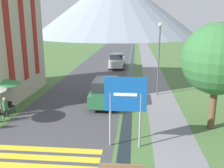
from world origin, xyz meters
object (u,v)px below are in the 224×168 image
cafe_chair_middle (10,106)px  person_seated_far (5,106)px  road_sign (125,101)px  parked_car_near (106,91)px  parked_car_far (117,61)px  tree_by_path (218,59)px  cafe_umbrella_middle_green (1,81)px  streetlamp (159,54)px

cafe_chair_middle → person_seated_far: (0.02, -0.58, 0.18)m
road_sign → parked_car_near: (-1.60, 6.09, -1.32)m
road_sign → parked_car_far: road_sign is taller
parked_car_far → tree_by_path: (6.46, -17.51, 2.91)m
road_sign → cafe_chair_middle: 8.42m
cafe_umbrella_middle_green → person_seated_far: 1.73m
cafe_umbrella_middle_green → tree_by_path: size_ratio=0.42×
parked_car_near → person_seated_far: 6.58m
parked_car_near → cafe_umbrella_middle_green: (-6.42, -2.16, 1.11)m
road_sign → tree_by_path: 5.49m
parked_car_near → cafe_chair_middle: size_ratio=5.34×
cafe_chair_middle → cafe_umbrella_middle_green: (-0.60, 0.35, 1.51)m
person_seated_far → tree_by_path: size_ratio=0.22×
parked_car_near → cafe_umbrella_middle_green: size_ratio=1.90×
cafe_umbrella_middle_green → streetlamp: 11.35m
road_sign → streetlamp: (2.21, 8.68, 1.05)m
cafe_chair_middle → tree_by_path: tree_by_path is taller
parked_car_near → tree_by_path: size_ratio=0.80×
parked_car_far → tree_by_path: size_ratio=0.78×
streetlamp → road_sign: bearing=-104.3°
road_sign → cafe_umbrella_middle_green: size_ratio=1.40×
cafe_chair_middle → tree_by_path: 12.55m
road_sign → cafe_umbrella_middle_green: (-8.02, 3.92, -0.20)m
tree_by_path → parked_car_far: bearing=110.3°
cafe_chair_middle → tree_by_path: (12.06, -1.09, 3.31)m
person_seated_far → tree_by_path: 12.45m
person_seated_far → cafe_umbrella_middle_green: bearing=123.5°
road_sign → person_seated_far: (-7.41, 3.00, -1.54)m
parked_car_near → cafe_chair_middle: 6.36m
parked_car_near → road_sign: bearing=-75.3°
streetlamp → parked_car_far: bearing=109.7°
road_sign → cafe_umbrella_middle_green: bearing=153.9°
cafe_umbrella_middle_green → person_seated_far: (0.61, -0.92, -1.33)m
road_sign → tree_by_path: (4.63, 2.48, 1.59)m
parked_car_far → cafe_chair_middle: parked_car_far is taller
cafe_umbrella_middle_green → tree_by_path: tree_by_path is taller
parked_car_far → person_seated_far: size_ratio=3.54×
parked_car_near → parked_car_far: size_ratio=1.02×
road_sign → cafe_chair_middle: (-7.43, 3.58, -1.72)m
cafe_chair_middle → person_seated_far: 0.60m
cafe_umbrella_middle_green → road_sign: bearing=-26.1°
road_sign → parked_car_near: bearing=104.7°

